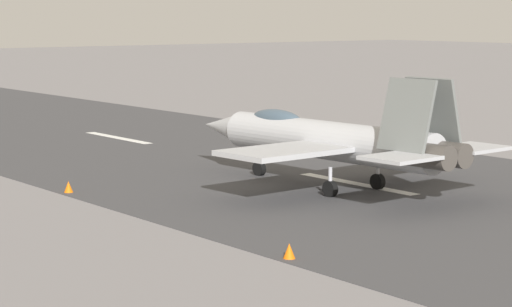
% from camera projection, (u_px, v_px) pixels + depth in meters
% --- Properties ---
extents(ground_plane, '(400.00, 400.00, 0.00)m').
position_uv_depth(ground_plane, '(369.00, 187.00, 50.08)').
color(ground_plane, slate).
extents(runway_strip, '(240.00, 26.00, 0.02)m').
position_uv_depth(runway_strip, '(370.00, 186.00, 50.07)').
color(runway_strip, '#3E3E40').
rests_on(runway_strip, ground).
extents(fighter_jet, '(17.75, 13.29, 5.60)m').
position_uv_depth(fighter_jet, '(327.00, 139.00, 49.30)').
color(fighter_jet, '#B0B1B5').
rests_on(fighter_jet, ground).
extents(crew_person, '(0.54, 0.51, 1.74)m').
position_uv_depth(crew_person, '(257.00, 126.00, 69.17)').
color(crew_person, '#1E2338').
rests_on(crew_person, ground).
extents(marker_cone_near, '(0.44, 0.44, 0.55)m').
position_uv_depth(marker_cone_near, '(289.00, 251.00, 35.28)').
color(marker_cone_near, orange).
rests_on(marker_cone_near, ground).
extents(marker_cone_mid, '(0.44, 0.44, 0.55)m').
position_uv_depth(marker_cone_mid, '(69.00, 187.00, 48.30)').
color(marker_cone_mid, orange).
rests_on(marker_cone_mid, ground).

